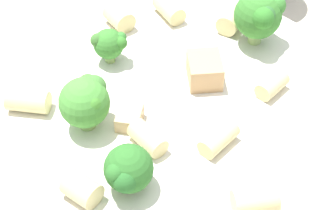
{
  "coord_description": "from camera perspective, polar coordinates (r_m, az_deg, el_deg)",
  "views": [
    {
      "loc": [
        0.25,
        -0.08,
        0.33
      ],
      "look_at": [
        0.0,
        0.0,
        0.05
      ],
      "focal_mm": 60.0,
      "sensor_mm": 36.0,
      "label": 1
    }
  ],
  "objects": [
    {
      "name": "rigatoni_5",
      "position": [
        0.4,
        -14.03,
        0.41
      ],
      "size": [
        0.03,
        0.03,
        0.02
      ],
      "primitive_type": "cylinder",
      "rotation": [
        1.57,
        0.0,
        2.7
      ],
      "color": "beige",
      "rests_on": "pasta_bowl"
    },
    {
      "name": "rigatoni_3",
      "position": [
        0.37,
        -2.07,
        -3.4
      ],
      "size": [
        0.03,
        0.02,
        0.01
      ],
      "primitive_type": "cylinder",
      "rotation": [
        1.57,
        0.0,
        1.98
      ],
      "color": "beige",
      "rests_on": "pasta_bowl"
    },
    {
      "name": "rigatoni_0",
      "position": [
        0.34,
        8.83,
        -9.58
      ],
      "size": [
        0.02,
        0.03,
        0.02
      ],
      "primitive_type": "cylinder",
      "rotation": [
        1.57,
        0.0,
        3.04
      ],
      "color": "beige",
      "rests_on": "pasta_bowl"
    },
    {
      "name": "chicken_chunk_0",
      "position": [
        0.41,
        3.74,
        3.55
      ],
      "size": [
        0.03,
        0.03,
        0.02
      ],
      "primitive_type": "cube",
      "rotation": [
        0.0,
        0.0,
        2.94
      ],
      "color": "tan",
      "rests_on": "pasta_bowl"
    },
    {
      "name": "rigatoni_8",
      "position": [
        0.41,
        10.54,
        1.99
      ],
      "size": [
        0.02,
        0.03,
        0.01
      ],
      "primitive_type": "cylinder",
      "rotation": [
        1.57,
        0.0,
        0.52
      ],
      "color": "beige",
      "rests_on": "pasta_bowl"
    },
    {
      "name": "rigatoni_4",
      "position": [
        0.34,
        -8.74,
        -8.46
      ],
      "size": [
        0.03,
        0.03,
        0.02
      ],
      "primitive_type": "cylinder",
      "rotation": [
        1.57,
        0.0,
        2.21
      ],
      "color": "beige",
      "rests_on": "pasta_bowl"
    },
    {
      "name": "rigatoni_1",
      "position": [
        0.47,
        0.1,
        9.74
      ],
      "size": [
        0.03,
        0.02,
        0.02
      ],
      "primitive_type": "cylinder",
      "rotation": [
        1.57,
        0.0,
        1.81
      ],
      "color": "beige",
      "rests_on": "pasta_bowl"
    },
    {
      "name": "ground_plane",
      "position": [
        0.42,
        0.0,
        -4.66
      ],
      "size": [
        2.0,
        2.0,
        0.0
      ],
      "primitive_type": "plane",
      "color": "#BCB29E"
    },
    {
      "name": "rigatoni_2",
      "position": [
        0.37,
        5.18,
        -3.44
      ],
      "size": [
        0.03,
        0.03,
        0.01
      ],
      "primitive_type": "cylinder",
      "rotation": [
        1.57,
        0.0,
        0.53
      ],
      "color": "beige",
      "rests_on": "pasta_bowl"
    },
    {
      "name": "broccoli_floret_0",
      "position": [
        0.37,
        -8.33,
        0.39
      ],
      "size": [
        0.04,
        0.03,
        0.04
      ],
      "color": "#93B766",
      "rests_on": "pasta_bowl"
    },
    {
      "name": "rigatoni_7",
      "position": [
        0.46,
        6.39,
        8.56
      ],
      "size": [
        0.03,
        0.03,
        0.02
      ],
      "primitive_type": "cylinder",
      "rotation": [
        1.57,
        0.0,
        0.79
      ],
      "color": "beige",
      "rests_on": "pasta_bowl"
    },
    {
      "name": "broccoli_floret_3",
      "position": [
        0.44,
        9.32,
        9.01
      ],
      "size": [
        0.04,
        0.04,
        0.04
      ],
      "color": "#9EC175",
      "rests_on": "pasta_bowl"
    },
    {
      "name": "chicken_chunk_1",
      "position": [
        0.38,
        -4.07,
        -0.95
      ],
      "size": [
        0.03,
        0.02,
        0.01
      ],
      "primitive_type": "cube",
      "rotation": [
        0.0,
        0.0,
        2.66
      ],
      "color": "tan",
      "rests_on": "pasta_bowl"
    },
    {
      "name": "broccoli_floret_2",
      "position": [
        0.42,
        -6.01,
        6.21
      ],
      "size": [
        0.02,
        0.03,
        0.03
      ],
      "color": "#93B766",
      "rests_on": "pasta_bowl"
    },
    {
      "name": "pasta_bowl",
      "position": [
        0.4,
        0.0,
        -2.61
      ],
      "size": [
        0.3,
        0.3,
        0.04
      ],
      "color": "silver",
      "rests_on": "ground_plane"
    },
    {
      "name": "rigatoni_9",
      "position": [
        0.46,
        -4.98,
        8.89
      ],
      "size": [
        0.03,
        0.02,
        0.02
      ],
      "primitive_type": "cylinder",
      "rotation": [
        1.57,
        0.0,
        1.88
      ],
      "color": "beige",
      "rests_on": "pasta_bowl"
    },
    {
      "name": "broccoli_floret_1",
      "position": [
        0.34,
        -4.13,
        -6.63
      ],
      "size": [
        0.03,
        0.03,
        0.03
      ],
      "color": "#93B766",
      "rests_on": "pasta_bowl"
    }
  ]
}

